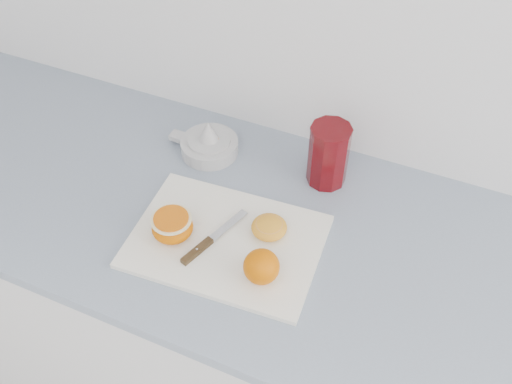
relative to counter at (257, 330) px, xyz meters
The scene contains 8 objects.
counter is the anchor object (origin of this frame).
cutting_board 0.46m from the counter, 114.98° to the right, with size 0.38×0.27×0.01m, color white.
whole_orange 0.51m from the counter, 63.10° to the right, with size 0.07×0.07×0.07m.
half_orange 0.51m from the counter, 142.46° to the right, with size 0.09×0.09×0.05m.
squeezed_shell 0.47m from the counter, 31.60° to the right, with size 0.07×0.07×0.03m.
paring_knife 0.48m from the counter, 121.02° to the right, with size 0.07×0.18×0.01m.
citrus_juicer 0.53m from the counter, 140.60° to the left, with size 0.17×0.14×0.09m.
red_tumbler 0.55m from the counter, 63.66° to the left, with size 0.09×0.09×0.15m.
Camera 1 is at (0.09, 0.98, 1.81)m, focal length 40.00 mm.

